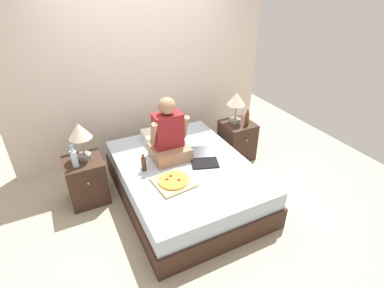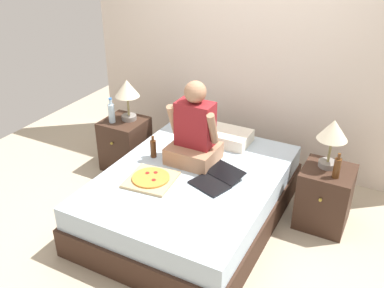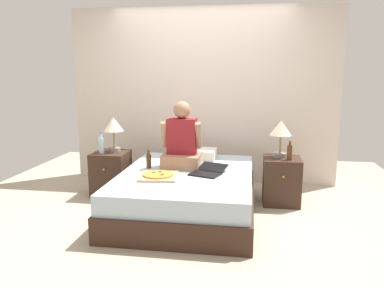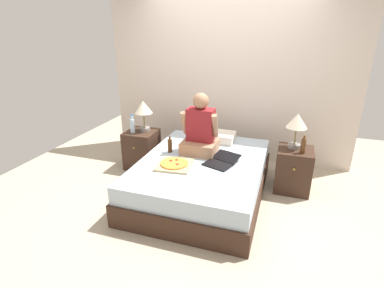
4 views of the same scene
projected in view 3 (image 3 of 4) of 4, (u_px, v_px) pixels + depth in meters
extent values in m
plane|color=tan|center=(187.00, 212.00, 4.32)|extent=(5.83, 5.83, 0.00)
cube|color=beige|center=(202.00, 96.00, 5.40)|extent=(3.83, 0.12, 2.50)
cube|color=#382319|center=(187.00, 201.00, 4.30)|extent=(1.50, 1.99, 0.27)
cube|color=silver|center=(187.00, 181.00, 4.25)|extent=(1.46, 1.93, 0.21)
cube|color=#382319|center=(111.00, 173.00, 4.91)|extent=(0.44, 0.44, 0.57)
sphere|color=gold|center=(104.00, 169.00, 4.66)|extent=(0.03, 0.03, 0.03)
cylinder|color=gray|center=(114.00, 150.00, 4.90)|extent=(0.16, 0.16, 0.05)
cylinder|color=olive|center=(114.00, 139.00, 4.87)|extent=(0.02, 0.02, 0.22)
cone|color=beige|center=(113.00, 124.00, 4.83)|extent=(0.26, 0.26, 0.18)
cylinder|color=silver|center=(101.00, 146.00, 4.76)|extent=(0.07, 0.07, 0.20)
cylinder|color=silver|center=(101.00, 136.00, 4.74)|extent=(0.03, 0.03, 0.06)
cylinder|color=blue|center=(101.00, 133.00, 4.73)|extent=(0.04, 0.04, 0.02)
cube|color=#382319|center=(281.00, 181.00, 4.58)|extent=(0.44, 0.44, 0.57)
sphere|color=gold|center=(283.00, 177.00, 4.33)|extent=(0.03, 0.03, 0.03)
cylinder|color=gray|center=(280.00, 155.00, 4.57)|extent=(0.16, 0.16, 0.05)
cylinder|color=olive|center=(280.00, 144.00, 4.55)|extent=(0.02, 0.02, 0.22)
cone|color=beige|center=(281.00, 128.00, 4.51)|extent=(0.26, 0.26, 0.18)
cylinder|color=#512D14|center=(290.00, 153.00, 4.40)|extent=(0.06, 0.06, 0.18)
cylinder|color=#512D14|center=(290.00, 143.00, 4.38)|extent=(0.03, 0.03, 0.05)
cube|color=silver|center=(196.00, 154.00, 4.92)|extent=(0.52, 0.34, 0.12)
cube|color=#A37556|center=(182.00, 160.00, 4.45)|extent=(0.44, 0.40, 0.16)
cube|color=maroon|center=(182.00, 136.00, 4.42)|extent=(0.34, 0.20, 0.42)
sphere|color=#A37556|center=(182.00, 110.00, 4.36)|extent=(0.20, 0.20, 0.20)
cylinder|color=#A37556|center=(165.00, 135.00, 4.40)|extent=(0.07, 0.18, 0.32)
cylinder|color=#A37556|center=(198.00, 135.00, 4.34)|extent=(0.07, 0.18, 0.32)
cube|color=black|center=(205.00, 174.00, 4.11)|extent=(0.37, 0.31, 0.02)
cube|color=black|center=(213.00, 167.00, 4.28)|extent=(0.36, 0.29, 0.06)
cube|color=tan|center=(158.00, 176.00, 4.01)|extent=(0.44, 0.44, 0.03)
cylinder|color=#CC7F33|center=(158.00, 174.00, 4.01)|extent=(0.33, 0.33, 0.02)
cylinder|color=maroon|center=(154.00, 172.00, 4.06)|extent=(0.04, 0.04, 0.00)
cylinder|color=maroon|center=(162.00, 175.00, 3.97)|extent=(0.04, 0.04, 0.00)
cylinder|color=maroon|center=(160.00, 172.00, 4.09)|extent=(0.04, 0.04, 0.00)
cylinder|color=#4C2811|center=(149.00, 161.00, 4.39)|extent=(0.06, 0.06, 0.17)
cylinder|color=#4C2811|center=(149.00, 152.00, 4.37)|extent=(0.03, 0.03, 0.05)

